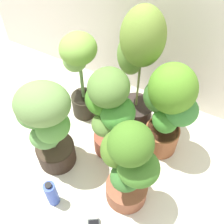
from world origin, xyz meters
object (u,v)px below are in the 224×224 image
(potted_plant_back_right, at_px, (168,106))
(potted_plant_front_right, at_px, (128,166))
(potted_plant_back_center, at_px, (138,62))
(potted_plant_center, at_px, (109,110))
(potted_plant_back_left, at_px, (80,70))
(potted_plant_front_left, at_px, (46,123))
(nutrient_bottle, at_px, (52,194))

(potted_plant_back_right, distance_m, potted_plant_front_right, 0.49)
(potted_plant_back_right, bearing_deg, potted_plant_back_center, 154.02)
(potted_plant_back_center, relative_size, potted_plant_center, 1.33)
(potted_plant_back_left, xyz_separation_m, potted_plant_front_right, (0.64, -0.51, -0.05))
(potted_plant_front_left, height_order, potted_plant_front_right, potted_plant_front_left)
(potted_plant_back_left, bearing_deg, potted_plant_center, -32.29)
(potted_plant_back_left, distance_m, potted_plant_center, 0.44)
(potted_plant_front_left, bearing_deg, potted_plant_back_center, 60.27)
(potted_plant_back_right, bearing_deg, potted_plant_back_left, 177.46)
(potted_plant_center, relative_size, potted_plant_front_right, 1.03)
(nutrient_bottle, bearing_deg, potted_plant_back_right, 57.76)
(potted_plant_back_right, height_order, potted_plant_front_right, potted_plant_back_right)
(potted_plant_back_center, height_order, potted_plant_center, potted_plant_back_center)
(potted_plant_back_center, bearing_deg, potted_plant_back_left, -164.86)
(potted_plant_front_right, bearing_deg, nutrient_bottle, -147.72)
(potted_plant_front_left, height_order, nutrient_bottle, potted_plant_front_left)
(potted_plant_front_right, bearing_deg, potted_plant_center, 134.26)
(potted_plant_center, bearing_deg, potted_plant_back_left, 147.71)
(potted_plant_front_left, distance_m, potted_plant_back_center, 0.72)
(potted_plant_back_left, bearing_deg, potted_plant_front_left, -83.08)
(potted_plant_front_left, bearing_deg, potted_plant_center, 40.63)
(potted_plant_center, bearing_deg, nutrient_bottle, -104.49)
(potted_plant_back_left, height_order, nutrient_bottle, potted_plant_back_left)
(nutrient_bottle, bearing_deg, potted_plant_front_right, 32.28)
(potted_plant_back_center, distance_m, potted_plant_back_right, 0.36)
(potted_plant_back_right, bearing_deg, potted_plant_center, -148.42)
(potted_plant_center, bearing_deg, potted_plant_back_center, 83.56)
(potted_plant_back_right, bearing_deg, potted_plant_front_right, -96.61)
(potted_plant_front_left, bearing_deg, potted_plant_back_right, 36.23)
(potted_plant_front_right, bearing_deg, potted_plant_back_center, 110.58)
(potted_plant_back_right, distance_m, potted_plant_center, 0.39)
(potted_plant_center, distance_m, potted_plant_front_right, 0.39)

